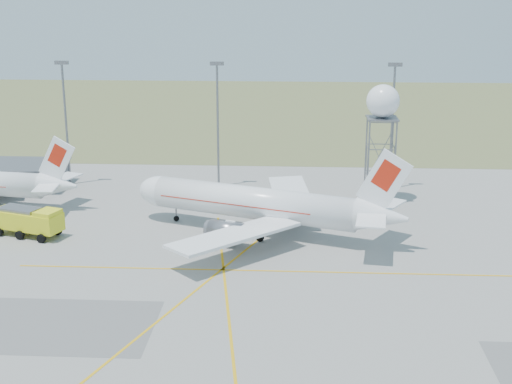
{
  "coord_description": "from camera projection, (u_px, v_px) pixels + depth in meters",
  "views": [
    {
      "loc": [
        2.45,
        -47.29,
        32.15
      ],
      "look_at": [
        -2.36,
        40.0,
        6.68
      ],
      "focal_mm": 50.0,
      "sensor_mm": 36.0,
      "label": 1
    }
  ],
  "objects": [
    {
      "name": "grass_strip",
      "position": [
        286.0,
        111.0,
        188.66
      ],
      "size": [
        400.0,
        120.0,
        0.03
      ],
      "primitive_type": "cube",
      "color": "#576638",
      "rests_on": "ground"
    },
    {
      "name": "building_grey",
      "position": [
        7.0,
        175.0,
        117.63
      ],
      "size": [
        19.0,
        10.0,
        3.9
      ],
      "color": "slate",
      "rests_on": "ground"
    },
    {
      "name": "mast_a",
      "position": [
        65.0,
        113.0,
        116.2
      ],
      "size": [
        2.2,
        0.5,
        20.5
      ],
      "color": "slate",
      "rests_on": "ground"
    },
    {
      "name": "mast_b",
      "position": [
        218.0,
        114.0,
        114.88
      ],
      "size": [
        2.2,
        0.5,
        20.5
      ],
      "color": "slate",
      "rests_on": "ground"
    },
    {
      "name": "mast_c",
      "position": [
        392.0,
        116.0,
        113.4
      ],
      "size": [
        2.2,
        0.5,
        20.5
      ],
      "color": "slate",
      "rests_on": "ground"
    },
    {
      "name": "airliner_main",
      "position": [
        258.0,
        204.0,
        94.99
      ],
      "size": [
        37.46,
        35.25,
        13.11
      ],
      "rotation": [
        0.0,
        0.0,
        2.8
      ],
      "color": "white",
      "rests_on": "ground"
    },
    {
      "name": "radar_tower",
      "position": [
        381.0,
        137.0,
        107.52
      ],
      "size": [
        4.97,
        4.97,
        18.0
      ],
      "color": "slate",
      "rests_on": "ground"
    },
    {
      "name": "fire_truck",
      "position": [
        29.0,
        222.0,
        94.45
      ],
      "size": [
        10.24,
        6.29,
        3.89
      ],
      "rotation": [
        0.0,
        0.0,
        -0.33
      ],
      "color": "yellow",
      "rests_on": "ground"
    }
  ]
}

